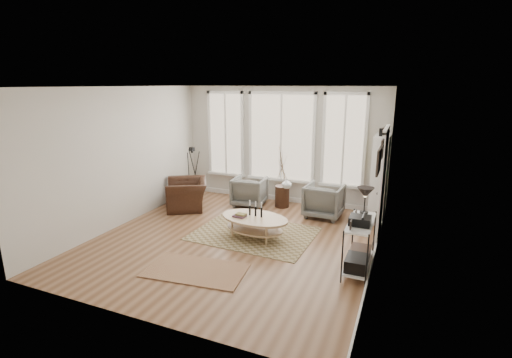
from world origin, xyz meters
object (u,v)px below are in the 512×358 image
at_px(armchair_right, 324,200).
at_px(armchair_left, 250,191).
at_px(side_table, 282,179).
at_px(low_shelf, 360,240).
at_px(bookcase, 379,178).
at_px(coffee_table, 254,222).
at_px(accent_chair, 187,194).

bearing_deg(armchair_right, armchair_left, 0.56).
bearing_deg(side_table, low_shelf, -49.63).
bearing_deg(armchair_left, bookcase, 177.61).
height_order(low_shelf, side_table, side_table).
height_order(bookcase, side_table, bookcase).
xyz_separation_m(coffee_table, armchair_left, (-0.90, 1.83, 0.02)).
height_order(side_table, accent_chair, side_table).
bearing_deg(armchair_right, bookcase, -164.45).
bearing_deg(coffee_table, bookcase, 43.22).
distance_m(bookcase, armchair_left, 3.08).
relative_size(coffee_table, accent_chair, 1.37).
bearing_deg(armchair_right, coffee_table, 63.48).
bearing_deg(armchair_left, armchair_right, 171.92).
relative_size(armchair_left, side_table, 0.53).
xyz_separation_m(low_shelf, armchair_right, (-1.08, 2.27, -0.13)).
xyz_separation_m(armchair_left, accent_chair, (-1.32, -0.77, -0.01)).
relative_size(armchair_left, armchair_right, 0.95).
distance_m(low_shelf, coffee_table, 2.14).
height_order(bookcase, armchair_left, bookcase).
height_order(armchair_left, accent_chair, armchair_left).
distance_m(armchair_right, accent_chair, 3.28).
bearing_deg(armchair_right, accent_chair, 15.18).
relative_size(armchair_right, side_table, 0.56).
height_order(low_shelf, armchair_right, low_shelf).
distance_m(bookcase, accent_chair, 4.48).
relative_size(armchair_left, accent_chair, 0.74).
distance_m(low_shelf, armchair_left, 3.79).
relative_size(low_shelf, side_table, 0.88).
distance_m(armchair_right, side_table, 1.19).
distance_m(bookcase, armchair_right, 1.30).
bearing_deg(coffee_table, accent_chair, 154.53).
distance_m(coffee_table, armchair_right, 2.01).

